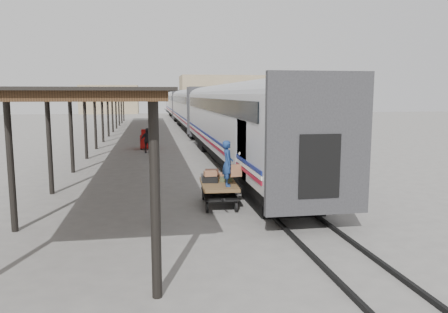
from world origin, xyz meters
TOP-DOWN VIEW (x-y plane):
  - ground at (0.00, 0.00)m, footprint 160.00×160.00m
  - train at (3.19, 33.79)m, footprint 3.45×76.01m
  - canopy at (-3.40, 24.00)m, footprint 4.90×64.30m
  - rails at (3.20, 34.00)m, footprint 1.54×150.00m
  - building_far at (14.00, 78.00)m, footprint 18.00×10.00m
  - building_left at (-10.00, 82.00)m, footprint 12.00×8.00m
  - baggage_cart at (0.98, -0.00)m, footprint 1.37×2.46m
  - suitcase_stack at (0.88, 0.38)m, footprint 1.23×1.11m
  - luggage_tug at (-1.68, 17.68)m, footprint 1.07×1.65m
  - porter at (1.20, -0.65)m, footprint 0.42×0.61m
  - pedestrian at (-1.65, 15.07)m, footprint 1.02×0.44m

SIDE VIEW (x-z plane):
  - ground at x=0.00m, z-range 0.00..0.00m
  - rails at x=3.20m, z-range 0.00..0.12m
  - luggage_tug at x=-1.68m, z-range -0.06..1.35m
  - baggage_cart at x=0.98m, z-range 0.22..1.08m
  - pedestrian at x=-1.65m, z-range 0.00..1.73m
  - suitcase_stack at x=0.88m, z-range 0.81..1.23m
  - porter at x=1.20m, z-range 0.86..2.46m
  - train at x=3.19m, z-range 0.69..4.70m
  - building_left at x=-10.00m, z-range 0.00..6.00m
  - building_far at x=14.00m, z-range 0.00..8.00m
  - canopy at x=-3.40m, z-range 1.93..6.08m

